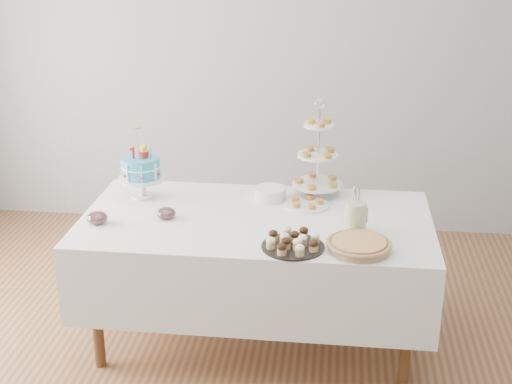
# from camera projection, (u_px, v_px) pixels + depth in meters

# --- Properties ---
(floor) EXTENTS (5.00, 5.00, 0.00)m
(floor) POSITION_uv_depth(u_px,v_px,m) (250.00, 368.00, 3.91)
(floor) COLOR brown
(floor) RESTS_ON ground
(walls) EXTENTS (5.04, 4.04, 2.70)m
(walls) POSITION_uv_depth(u_px,v_px,m) (249.00, 131.00, 3.43)
(walls) COLOR #9C9FA1
(walls) RESTS_ON floor
(table) EXTENTS (1.92, 1.02, 0.77)m
(table) POSITION_uv_depth(u_px,v_px,m) (256.00, 255.00, 3.99)
(table) COLOR silver
(table) RESTS_ON floor
(birthday_cake) EXTENTS (0.27, 0.27, 0.42)m
(birthday_cake) POSITION_uv_depth(u_px,v_px,m) (142.00, 179.00, 4.16)
(birthday_cake) COLOR white
(birthday_cake) RESTS_ON table
(cupcake_tray) EXTENTS (0.32, 0.32, 0.07)m
(cupcake_tray) POSITION_uv_depth(u_px,v_px,m) (293.00, 241.00, 3.54)
(cupcake_tray) COLOR black
(cupcake_tray) RESTS_ON table
(pie) EXTENTS (0.33, 0.33, 0.05)m
(pie) POSITION_uv_depth(u_px,v_px,m) (359.00, 245.00, 3.52)
(pie) COLOR tan
(pie) RESTS_ON table
(tiered_stand) EXTENTS (0.30, 0.30, 0.58)m
(tiered_stand) POSITION_uv_depth(u_px,v_px,m) (318.00, 156.00, 4.16)
(tiered_stand) COLOR silver
(tiered_stand) RESTS_ON table
(plate_stack) EXTENTS (0.19, 0.19, 0.07)m
(plate_stack) POSITION_uv_depth(u_px,v_px,m) (270.00, 194.00, 4.15)
(plate_stack) COLOR white
(plate_stack) RESTS_ON table
(pastry_plate) EXTENTS (0.26, 0.26, 0.04)m
(pastry_plate) POSITION_uv_depth(u_px,v_px,m) (306.00, 203.00, 4.07)
(pastry_plate) COLOR white
(pastry_plate) RESTS_ON table
(jam_bowl_a) EXTENTS (0.11, 0.11, 0.07)m
(jam_bowl_a) POSITION_uv_depth(u_px,v_px,m) (97.00, 218.00, 3.83)
(jam_bowl_a) COLOR silver
(jam_bowl_a) RESTS_ON table
(jam_bowl_b) EXTENTS (0.11, 0.11, 0.06)m
(jam_bowl_b) POSITION_uv_depth(u_px,v_px,m) (166.00, 213.00, 3.89)
(jam_bowl_b) COLOR silver
(jam_bowl_b) RESTS_ON table
(utensil_pitcher) EXTENTS (0.12, 0.11, 0.25)m
(utensil_pitcher) POSITION_uv_depth(u_px,v_px,m) (355.00, 216.00, 3.71)
(utensil_pitcher) COLOR silver
(utensil_pitcher) RESTS_ON table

